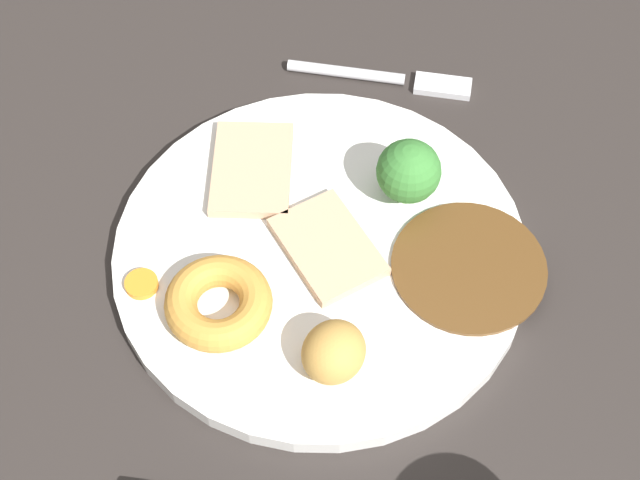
% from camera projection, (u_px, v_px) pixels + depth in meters
% --- Properties ---
extents(dining_table, '(1.20, 0.84, 0.04)m').
position_uv_depth(dining_table, '(316.00, 305.00, 0.68)').
color(dining_table, '#2B2623').
rests_on(dining_table, ground).
extents(dinner_plate, '(0.29, 0.29, 0.01)m').
position_uv_depth(dinner_plate, '(320.00, 254.00, 0.68)').
color(dinner_plate, white).
rests_on(dinner_plate, dining_table).
extents(gravy_pool, '(0.11, 0.11, 0.00)m').
position_uv_depth(gravy_pool, '(469.00, 267.00, 0.66)').
color(gravy_pool, '#563819').
rests_on(gravy_pool, dinner_plate).
extents(meat_slice_main, '(0.10, 0.09, 0.01)m').
position_uv_depth(meat_slice_main, '(328.00, 247.00, 0.67)').
color(meat_slice_main, tan).
rests_on(meat_slice_main, dinner_plate).
extents(meat_slice_under, '(0.09, 0.06, 0.01)m').
position_uv_depth(meat_slice_under, '(252.00, 169.00, 0.71)').
color(meat_slice_under, tan).
rests_on(meat_slice_under, dinner_plate).
extents(yorkshire_pudding, '(0.07, 0.07, 0.02)m').
position_uv_depth(yorkshire_pudding, '(218.00, 303.00, 0.63)').
color(yorkshire_pudding, '#C68938').
rests_on(yorkshire_pudding, dinner_plate).
extents(roast_potato_left, '(0.06, 0.05, 0.04)m').
position_uv_depth(roast_potato_left, '(334.00, 352.00, 0.61)').
color(roast_potato_left, '#BC8C42').
rests_on(roast_potato_left, dinner_plate).
extents(carrot_coin_front, '(0.02, 0.02, 0.01)m').
position_uv_depth(carrot_coin_front, '(142.00, 284.00, 0.65)').
color(carrot_coin_front, orange).
rests_on(carrot_coin_front, dinner_plate).
extents(broccoli_floret, '(0.05, 0.05, 0.05)m').
position_uv_depth(broccoli_floret, '(409.00, 172.00, 0.67)').
color(broccoli_floret, '#8CB766').
rests_on(broccoli_floret, dinner_plate).
extents(fork, '(0.02, 0.15, 0.01)m').
position_uv_depth(fork, '(383.00, 78.00, 0.78)').
color(fork, silver).
rests_on(fork, dining_table).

